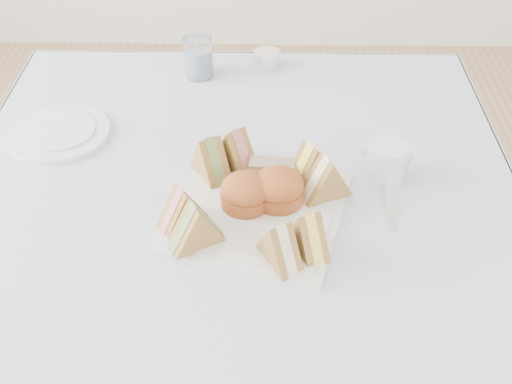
{
  "coord_description": "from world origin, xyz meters",
  "views": [
    {
      "loc": [
        0.05,
        -0.88,
        1.48
      ],
      "look_at": [
        0.04,
        -0.07,
        0.8
      ],
      "focal_mm": 45.0,
      "sensor_mm": 36.0,
      "label": 1
    }
  ],
  "objects_px": {
    "table": "(240,320)",
    "water_glass": "(199,57)",
    "serving_plate": "(256,212)",
    "creamer_jug": "(387,161)"
  },
  "relations": [
    {
      "from": "serving_plate",
      "to": "water_glass",
      "type": "xyz_separation_m",
      "value": [
        -0.14,
        0.47,
        0.04
      ]
    },
    {
      "from": "table",
      "to": "serving_plate",
      "type": "distance_m",
      "value": 0.39
    },
    {
      "from": "table",
      "to": "water_glass",
      "type": "height_order",
      "value": "water_glass"
    },
    {
      "from": "serving_plate",
      "to": "water_glass",
      "type": "distance_m",
      "value": 0.49
    },
    {
      "from": "table",
      "to": "water_glass",
      "type": "bearing_deg",
      "value": 104.15
    },
    {
      "from": "table",
      "to": "serving_plate",
      "type": "bearing_deg",
      "value": -62.93
    },
    {
      "from": "water_glass",
      "to": "creamer_jug",
      "type": "relative_size",
      "value": 1.28
    },
    {
      "from": "serving_plate",
      "to": "creamer_jug",
      "type": "relative_size",
      "value": 3.88
    },
    {
      "from": "water_glass",
      "to": "table",
      "type": "bearing_deg",
      "value": -75.85
    },
    {
      "from": "serving_plate",
      "to": "water_glass",
      "type": "relative_size",
      "value": 3.03
    }
  ]
}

